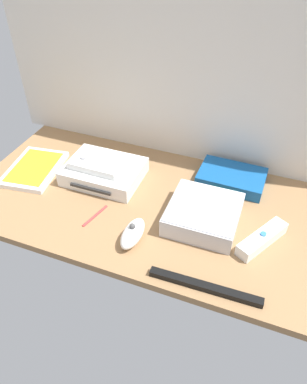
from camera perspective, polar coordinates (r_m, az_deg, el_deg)
name	(u,v)px	position (r cm, az deg, el deg)	size (l,w,h in cm)	color
ground_plane	(153,206)	(97.30, 0.00, -2.24)	(100.00, 48.00, 2.00)	#936D47
back_wall	(188,50)	(100.45, 5.42, 21.12)	(110.00, 1.20, 64.00)	silver
game_console	(104,172)	(104.59, -7.69, 3.14)	(21.11, 16.62, 4.40)	white
mini_computer	(203,214)	(90.76, 7.78, -3.40)	(17.15, 17.15, 5.30)	silver
game_case	(34,169)	(112.68, -18.02, 3.46)	(16.11, 20.70, 1.56)	white
network_router	(232,178)	(104.58, 12.04, 2.19)	(18.22, 12.63, 3.40)	#145193
remote_wand	(262,239)	(89.37, 16.51, -7.01)	(10.38, 14.67, 3.40)	white
remote_nunchuk	(134,234)	(86.26, -3.06, -6.49)	(4.51, 10.05, 5.10)	white
remote_classic_pad	(97,164)	(102.45, -8.80, 4.36)	(14.45, 8.09, 2.40)	white
sensor_bar	(205,287)	(79.24, 7.98, -14.36)	(24.00, 1.80, 1.40)	black
stylus_pen	(95,215)	(94.12, -9.08, -3.56)	(0.70, 0.70, 9.00)	red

